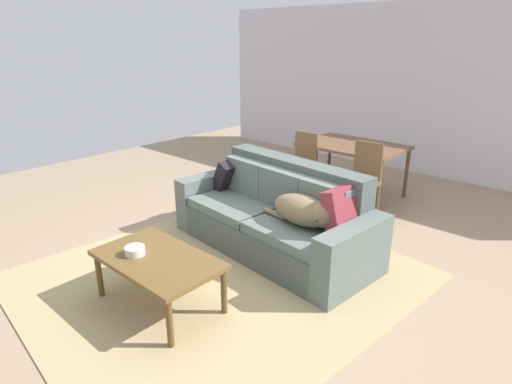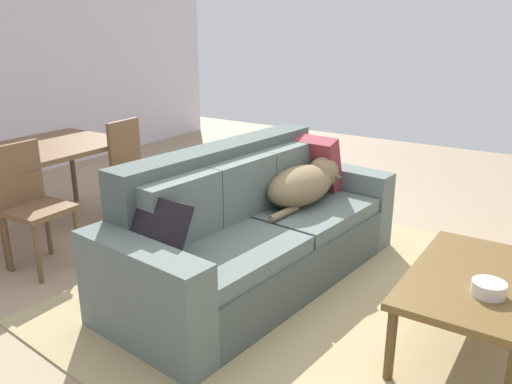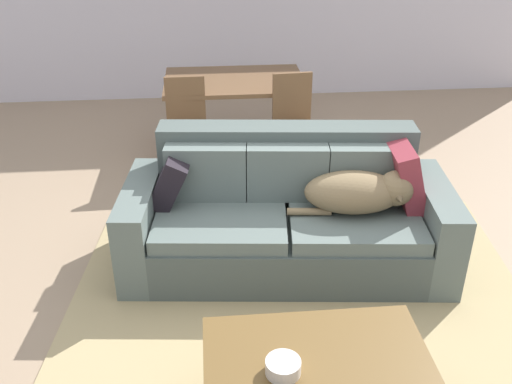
{
  "view_description": "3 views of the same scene",
  "coord_description": "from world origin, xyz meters",
  "px_view_note": "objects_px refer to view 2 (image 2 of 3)",
  "views": [
    {
      "loc": [
        2.62,
        -2.96,
        2.13
      ],
      "look_at": [
        0.01,
        -0.03,
        0.7
      ],
      "focal_mm": 29.63,
      "sensor_mm": 36.0,
      "label": 1
    },
    {
      "loc": [
        -2.7,
        -1.58,
        1.73
      ],
      "look_at": [
        -0.21,
        0.05,
        0.75
      ],
      "focal_mm": 36.07,
      "sensor_mm": 36.0,
      "label": 2
    },
    {
      "loc": [
        -0.49,
        -3.2,
        2.43
      ],
      "look_at": [
        -0.16,
        0.33,
        0.51
      ],
      "focal_mm": 40.05,
      "sensor_mm": 36.0,
      "label": 3
    }
  ],
  "objects_px": {
    "throw_pillow_by_left_arm": "(155,229)",
    "coffee_table": "(474,284)",
    "dining_table": "(38,154)",
    "dining_chair_near_left": "(31,200)",
    "bowl_on_coffee_table": "(489,289)",
    "couch": "(252,232)",
    "throw_pillow_by_right_arm": "(312,164)",
    "dining_chair_near_right": "(135,170)",
    "dog_on_left_cushion": "(305,183)"
  },
  "relations": [
    {
      "from": "throw_pillow_by_left_arm",
      "to": "throw_pillow_by_right_arm",
      "type": "distance_m",
      "value": 1.63
    },
    {
      "from": "dog_on_left_cushion",
      "to": "bowl_on_coffee_table",
      "type": "height_order",
      "value": "dog_on_left_cushion"
    },
    {
      "from": "throw_pillow_by_left_arm",
      "to": "dining_chair_near_right",
      "type": "xyz_separation_m",
      "value": [
        1.06,
        1.26,
        -0.1
      ]
    },
    {
      "from": "dining_chair_near_left",
      "to": "dining_chair_near_right",
      "type": "xyz_separation_m",
      "value": [
        0.98,
        -0.05,
        0.01
      ]
    },
    {
      "from": "throw_pillow_by_left_arm",
      "to": "coffee_table",
      "type": "xyz_separation_m",
      "value": [
        0.74,
        -1.59,
        -0.22
      ]
    },
    {
      "from": "throw_pillow_by_left_arm",
      "to": "bowl_on_coffee_table",
      "type": "relative_size",
      "value": 2.21
    },
    {
      "from": "dining_table",
      "to": "dining_chair_near_left",
      "type": "distance_m",
      "value": 0.75
    },
    {
      "from": "throw_pillow_by_left_arm",
      "to": "dining_chair_near_right",
      "type": "relative_size",
      "value": 0.39
    },
    {
      "from": "dog_on_left_cushion",
      "to": "dining_chair_near_left",
      "type": "xyz_separation_m",
      "value": [
        -1.19,
        1.58,
        -0.09
      ]
    },
    {
      "from": "dining_table",
      "to": "dining_chair_near_left",
      "type": "height_order",
      "value": "dining_chair_near_left"
    },
    {
      "from": "couch",
      "to": "dining_chair_near_left",
      "type": "bearing_deg",
      "value": 122.25
    },
    {
      "from": "couch",
      "to": "throw_pillow_by_right_arm",
      "type": "xyz_separation_m",
      "value": [
        0.82,
        -0.03,
        0.31
      ]
    },
    {
      "from": "throw_pillow_by_right_arm",
      "to": "dining_table",
      "type": "bearing_deg",
      "value": 117.64
    },
    {
      "from": "coffee_table",
      "to": "bowl_on_coffee_table",
      "type": "xyz_separation_m",
      "value": [
        -0.18,
        -0.09,
        0.08
      ]
    },
    {
      "from": "bowl_on_coffee_table",
      "to": "dining_chair_near_left",
      "type": "height_order",
      "value": "dining_chair_near_left"
    },
    {
      "from": "couch",
      "to": "dog_on_left_cushion",
      "type": "height_order",
      "value": "couch"
    },
    {
      "from": "throw_pillow_by_left_arm",
      "to": "dining_chair_near_left",
      "type": "relative_size",
      "value": 0.39
    },
    {
      "from": "dog_on_left_cushion",
      "to": "dining_chair_near_left",
      "type": "bearing_deg",
      "value": 132.7
    },
    {
      "from": "couch",
      "to": "dining_chair_near_right",
      "type": "bearing_deg",
      "value": 85.13
    },
    {
      "from": "throw_pillow_by_left_arm",
      "to": "bowl_on_coffee_table",
      "type": "distance_m",
      "value": 1.78
    },
    {
      "from": "dog_on_left_cushion",
      "to": "bowl_on_coffee_table",
      "type": "distance_m",
      "value": 1.58
    },
    {
      "from": "couch",
      "to": "dog_on_left_cushion",
      "type": "relative_size",
      "value": 2.75
    },
    {
      "from": "dining_chair_near_right",
      "to": "dining_chair_near_left",
      "type": "bearing_deg",
      "value": 173.01
    },
    {
      "from": "coffee_table",
      "to": "bowl_on_coffee_table",
      "type": "relative_size",
      "value": 6.56
    },
    {
      "from": "dining_chair_near_right",
      "to": "dog_on_left_cushion",
      "type": "bearing_deg",
      "value": -86.12
    },
    {
      "from": "bowl_on_coffee_table",
      "to": "dining_chair_near_right",
      "type": "xyz_separation_m",
      "value": [
        0.5,
        2.94,
        0.04
      ]
    },
    {
      "from": "throw_pillow_by_left_arm",
      "to": "dining_table",
      "type": "relative_size",
      "value": 0.27
    },
    {
      "from": "dining_table",
      "to": "dining_chair_near_left",
      "type": "xyz_separation_m",
      "value": [
        -0.47,
        -0.56,
        -0.16
      ]
    },
    {
      "from": "throw_pillow_by_left_arm",
      "to": "dining_chair_near_right",
      "type": "distance_m",
      "value": 1.65
    },
    {
      "from": "bowl_on_coffee_table",
      "to": "couch",
      "type": "bearing_deg",
      "value": 81.29
    },
    {
      "from": "throw_pillow_by_right_arm",
      "to": "dining_table",
      "type": "xyz_separation_m",
      "value": [
        -1.06,
        2.03,
        0.02
      ]
    },
    {
      "from": "coffee_table",
      "to": "dining_chair_near_left",
      "type": "xyz_separation_m",
      "value": [
        -0.66,
        2.9,
        0.11
      ]
    },
    {
      "from": "throw_pillow_by_right_arm",
      "to": "coffee_table",
      "type": "xyz_separation_m",
      "value": [
        -0.88,
        -1.43,
        -0.25
      ]
    },
    {
      "from": "dining_chair_near_left",
      "to": "couch",
      "type": "bearing_deg",
      "value": -64.91
    },
    {
      "from": "couch",
      "to": "coffee_table",
      "type": "relative_size",
      "value": 2.16
    },
    {
      "from": "throw_pillow_by_right_arm",
      "to": "dining_chair_near_right",
      "type": "relative_size",
      "value": 0.47
    },
    {
      "from": "dining_table",
      "to": "throw_pillow_by_left_arm",
      "type": "bearing_deg",
      "value": -106.72
    },
    {
      "from": "dog_on_left_cushion",
      "to": "dining_chair_near_right",
      "type": "xyz_separation_m",
      "value": [
        -0.22,
        1.53,
        -0.08
      ]
    },
    {
      "from": "throw_pillow_by_left_arm",
      "to": "coffee_table",
      "type": "height_order",
      "value": "throw_pillow_by_left_arm"
    },
    {
      "from": "couch",
      "to": "throw_pillow_by_left_arm",
      "type": "relative_size",
      "value": 6.41
    },
    {
      "from": "dining_table",
      "to": "dining_chair_near_right",
      "type": "relative_size",
      "value": 1.45
    },
    {
      "from": "bowl_on_coffee_table",
      "to": "dog_on_left_cushion",
      "type": "bearing_deg",
      "value": 63.1
    },
    {
      "from": "dining_chair_near_left",
      "to": "dining_chair_near_right",
      "type": "relative_size",
      "value": 0.98
    },
    {
      "from": "dog_on_left_cushion",
      "to": "dining_chair_near_left",
      "type": "height_order",
      "value": "dining_chair_near_left"
    },
    {
      "from": "dining_table",
      "to": "bowl_on_coffee_table",
      "type": "bearing_deg",
      "value": -89.89
    },
    {
      "from": "bowl_on_coffee_table",
      "to": "dining_table",
      "type": "distance_m",
      "value": 3.56
    },
    {
      "from": "couch",
      "to": "dog_on_left_cushion",
      "type": "xyz_separation_m",
      "value": [
        0.48,
        -0.15,
        0.26
      ]
    },
    {
      "from": "bowl_on_coffee_table",
      "to": "dining_table",
      "type": "bearing_deg",
      "value": 90.11
    },
    {
      "from": "bowl_on_coffee_table",
      "to": "dining_chair_near_right",
      "type": "height_order",
      "value": "dining_chair_near_right"
    },
    {
      "from": "couch",
      "to": "throw_pillow_by_right_arm",
      "type": "bearing_deg",
      "value": 3.48
    }
  ]
}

